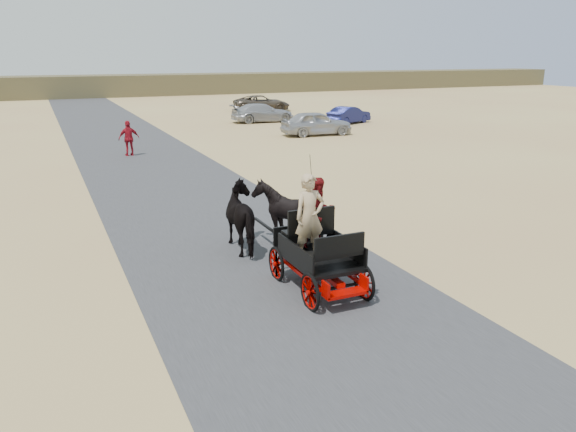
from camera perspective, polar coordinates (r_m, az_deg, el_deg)
name	(u,v)px	position (r m, az deg, el deg)	size (l,w,h in m)	color
ground	(332,334)	(10.40, 4.49, -11.82)	(140.00, 140.00, 0.00)	tan
road	(332,333)	(10.40, 4.49, -11.79)	(6.00, 140.00, 0.01)	#38383A
ridge_far	(74,86)	(70.27, -20.87, 12.20)	(140.00, 6.00, 2.40)	brown
carriage	(318,273)	(12.09, 3.11, -5.77)	(1.30, 2.40, 0.72)	black
horse_left	(246,218)	(14.33, -4.29, -0.17)	(0.91, 2.01, 1.70)	black
horse_right	(285,213)	(14.72, -0.27, 0.32)	(1.37, 1.54, 1.70)	black
driver_man	(310,217)	(11.63, 2.21, -0.08)	(0.66, 0.43, 1.80)	tan
passenger_woman	(319,213)	(12.35, 3.16, 0.35)	(0.77, 0.60, 1.58)	#660C0F
pedestrian	(129,138)	(28.79, -15.85, 7.60)	(1.01, 0.42, 1.73)	maroon
car_a	(316,123)	(34.94, 2.90, 9.41)	(1.75, 4.35, 1.48)	#B2B2B7
car_b	(349,115)	(41.06, 6.21, 10.17)	(1.29, 3.69, 1.22)	navy
car_c	(263,113)	(41.75, -2.59, 10.43)	(1.88, 4.62, 1.34)	#B2B2B7
car_d	(262,103)	(49.83, -2.69, 11.38)	(2.25, 4.87, 1.35)	brown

